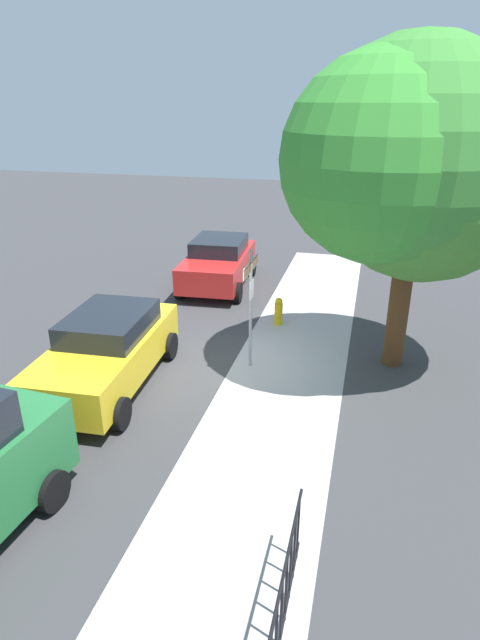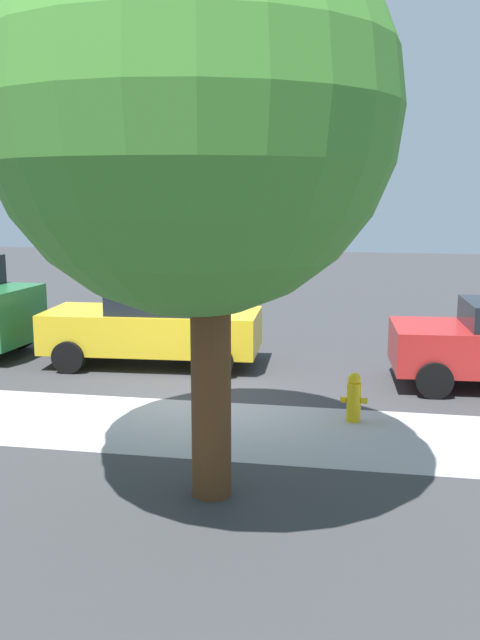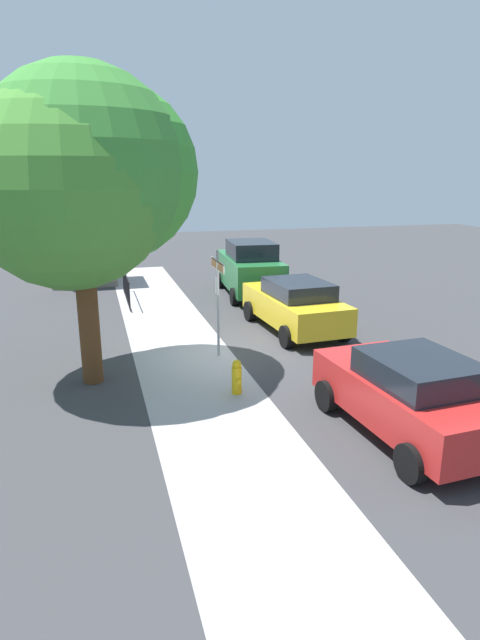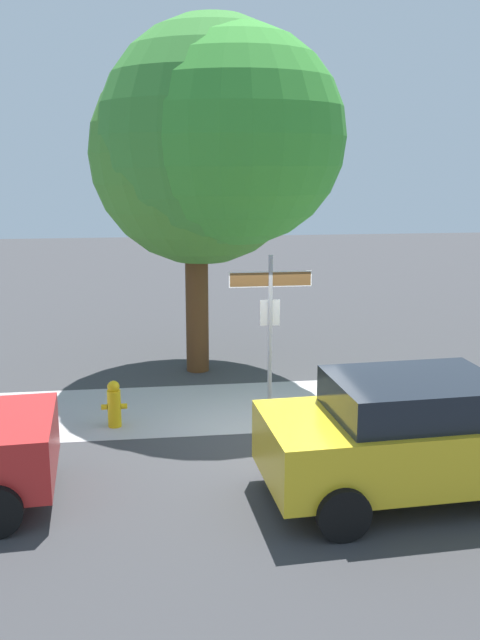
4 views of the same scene
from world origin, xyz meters
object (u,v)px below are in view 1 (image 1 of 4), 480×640
(street_sign, at_px, (251,289))
(shade_tree, at_px, (410,164))
(fire_hydrant, at_px, (279,311))
(car_yellow, at_px, (107,350))
(car_red, at_px, (218,262))

(street_sign, bearing_deg, shade_tree, 100.58)
(fire_hydrant, bearing_deg, shade_tree, 55.60)
(shade_tree, height_order, car_yellow, shade_tree)
(fire_hydrant, bearing_deg, car_yellow, -35.75)
(street_sign, bearing_deg, fire_hydrant, 175.52)
(car_yellow, xyz_separation_m, fire_hydrant, (-4.12, 2.97, -0.44))
(street_sign, distance_m, fire_hydrant, 2.96)
(shade_tree, relative_size, car_red, 1.69)
(car_yellow, bearing_deg, street_sign, 116.51)
(street_sign, distance_m, shade_tree, 4.11)
(car_red, xyz_separation_m, car_yellow, (6.80, -0.43, 0.01))
(street_sign, xyz_separation_m, shade_tree, (-0.57, 3.06, 2.68))
(car_yellow, distance_m, fire_hydrant, 5.10)
(car_red, height_order, fire_hydrant, car_red)
(car_red, bearing_deg, street_sign, 20.35)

